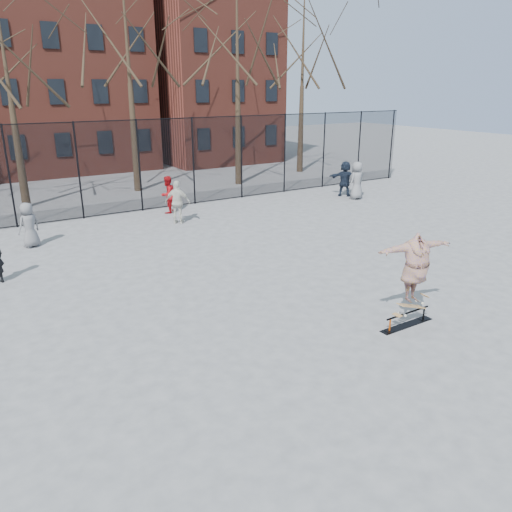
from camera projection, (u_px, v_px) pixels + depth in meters
ground at (292, 331)px, 11.46m from camera, size 100.00×100.00×0.00m
skate_rail at (407, 320)px, 11.67m from camera, size 1.55×0.24×0.34m
skateboard at (411, 309)px, 11.63m from camera, size 0.91×0.22×0.11m
skater at (415, 274)px, 11.35m from camera, size 2.07×0.84×1.64m
bystander_grey at (29, 225)px, 17.17m from camera, size 0.90×0.77×1.57m
bystander_red at (168, 195)px, 21.82m from camera, size 0.99×0.93×1.62m
bystander_white at (178, 202)px, 20.09m from camera, size 1.06×0.99×1.76m
bystander_navy at (345, 179)px, 25.15m from camera, size 1.49×1.58×1.78m
bystander_extra at (357, 181)px, 24.46m from camera, size 0.97×0.70×1.84m
fence at (112, 167)px, 21.18m from camera, size 34.03×0.07×4.00m
tree_row at (68, 39)px, 22.66m from camera, size 33.66×7.46×10.67m
rowhouses at (54, 73)px, 30.65m from camera, size 29.00×7.00×13.00m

